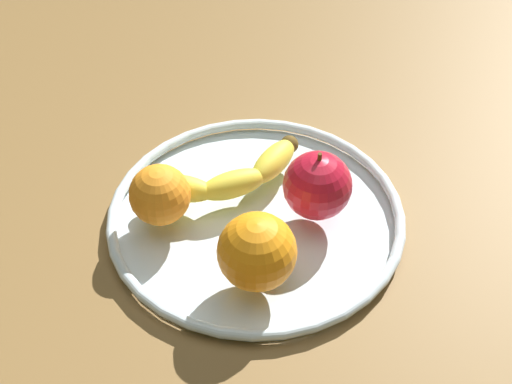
{
  "coord_description": "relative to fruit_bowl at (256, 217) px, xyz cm",
  "views": [
    {
      "loc": [
        -39.62,
        -41.75,
        61.73
      ],
      "look_at": [
        0.0,
        0.0,
        4.8
      ],
      "focal_mm": 53.52,
      "sensor_mm": 36.0,
      "label": 1
    }
  ],
  "objects": [
    {
      "name": "orange_back_left",
      "position": [
        -6.25,
        -6.73,
        4.83
      ],
      "size": [
        7.89,
        7.89,
        7.89
      ],
      "primitive_type": "sphere",
      "color": "orange",
      "rests_on": "fruit_bowl"
    },
    {
      "name": "orange_front_left",
      "position": [
        -7.85,
        6.46,
        4.17
      ],
      "size": [
        6.58,
        6.58,
        6.58
      ],
      "primitive_type": "sphere",
      "color": "orange",
      "rests_on": "fruit_bowl"
    },
    {
      "name": "fruit_bowl",
      "position": [
        0.0,
        0.0,
        0.0
      ],
      "size": [
        32.68,
        32.68,
        1.8
      ],
      "color": "silver",
      "rests_on": "ground_plane"
    },
    {
      "name": "apple",
      "position": [
        4.9,
        -4.3,
        4.6
      ],
      "size": [
        7.44,
        7.44,
        8.24
      ],
      "color": "red",
      "rests_on": "fruit_bowl"
    },
    {
      "name": "banana",
      "position": [
        0.79,
        4.74,
        2.41
      ],
      "size": [
        18.63,
        10.42,
        3.05
      ],
      "rotation": [
        0.0,
        0.0,
        -0.36
      ],
      "color": "yellow",
      "rests_on": "fruit_bowl"
    },
    {
      "name": "ground_plane",
      "position": [
        0.0,
        0.0,
        -2.92
      ],
      "size": [
        165.86,
        165.86,
        4.0
      ],
      "primitive_type": "cube",
      "color": "brown"
    }
  ]
}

